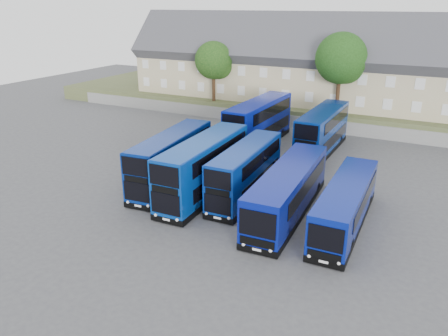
# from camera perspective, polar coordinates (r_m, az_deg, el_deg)

# --- Properties ---
(ground) EXTENTS (120.00, 120.00, 0.00)m
(ground) POSITION_cam_1_polar(r_m,az_deg,el_deg) (31.62, -0.33, -5.73)
(ground) COLOR #48484D
(ground) RESTS_ON ground
(retaining_wall) EXTENTS (70.00, 0.40, 1.50)m
(retaining_wall) POSITION_cam_1_polar(r_m,az_deg,el_deg) (52.56, 11.79, 5.60)
(retaining_wall) COLOR slate
(retaining_wall) RESTS_ON ground
(earth_bank) EXTENTS (80.00, 20.00, 2.00)m
(earth_bank) POSITION_cam_1_polar(r_m,az_deg,el_deg) (61.96, 14.36, 7.91)
(earth_bank) COLOR #515932
(earth_bank) RESTS_ON ground
(terrace_row) EXTENTS (54.00, 10.40, 11.20)m
(terrace_row) POSITION_cam_1_polar(r_m,az_deg,el_deg) (57.15, 13.91, 12.63)
(terrace_row) COLOR tan
(terrace_row) RESTS_ON earth_bank
(dd_front_left) EXTENTS (3.42, 10.83, 4.23)m
(dd_front_left) POSITION_cam_1_polar(r_m,az_deg,el_deg) (35.72, -6.86, 0.93)
(dd_front_left) COLOR navy
(dd_front_left) RESTS_ON ground
(dd_front_mid) EXTENTS (2.87, 11.21, 4.43)m
(dd_front_mid) POSITION_cam_1_polar(r_m,az_deg,el_deg) (33.56, -2.64, -0.08)
(dd_front_mid) COLOR #083593
(dd_front_mid) RESTS_ON ground
(dd_front_right) EXTENTS (2.64, 10.09, 3.97)m
(dd_front_right) POSITION_cam_1_polar(r_m,az_deg,el_deg) (33.39, 2.82, -0.61)
(dd_front_right) COLOR navy
(dd_front_right) RESTS_ON ground
(dd_rear_left) EXTENTS (3.00, 11.74, 4.64)m
(dd_rear_left) POSITION_cam_1_polar(r_m,az_deg,el_deg) (45.98, 4.54, 5.79)
(dd_rear_left) COLOR #08189C
(dd_rear_left) RESTS_ON ground
(dd_rear_right) EXTENTS (2.66, 10.89, 4.31)m
(dd_rear_right) POSITION_cam_1_polar(r_m,az_deg,el_deg) (44.41, 12.68, 4.59)
(dd_rear_right) COLOR navy
(dd_rear_right) RESTS_ON ground
(coach_east_a) EXTENTS (3.12, 12.48, 3.39)m
(coach_east_a) POSITION_cam_1_polar(r_m,az_deg,el_deg) (31.02, 8.34, -3.12)
(coach_east_a) COLOR navy
(coach_east_a) RESTS_ON ground
(coach_east_b) EXTENTS (2.54, 11.24, 3.06)m
(coach_east_b) POSITION_cam_1_polar(r_m,az_deg,el_deg) (30.14, 15.57, -4.78)
(coach_east_b) COLOR navy
(coach_east_b) RESTS_ON ground
(tree_west) EXTENTS (4.80, 4.80, 7.65)m
(tree_west) POSITION_cam_1_polar(r_m,az_deg,el_deg) (57.39, -1.20, 13.70)
(tree_west) COLOR #382314
(tree_west) RESTS_ON earth_bank
(tree_mid) EXTENTS (5.76, 5.76, 9.18)m
(tree_mid) POSITION_cam_1_polar(r_m,az_deg,el_deg) (52.24, 15.21, 13.43)
(tree_mid) COLOR #382314
(tree_mid) RESTS_ON earth_bank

